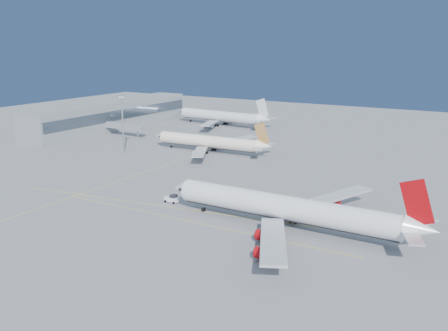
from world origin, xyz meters
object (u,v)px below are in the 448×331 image
airliner_etihad (211,142)px  airliner_third (222,116)px  light_mast (123,119)px  pushback_tug (172,199)px  airliner_virgin (289,209)px

airliner_etihad → airliner_third: size_ratio=0.89×
light_mast → pushback_tug: bearing=-37.6°
airliner_etihad → airliner_third: 71.52m
airliner_etihad → light_mast: (-31.10, -20.46, 10.07)m
pushback_tug → light_mast: size_ratio=0.18×
airliner_etihad → airliner_third: (-32.13, 63.90, 0.67)m
light_mast → airliner_third: bearing=90.7°
airliner_third → airliner_etihad: bearing=-58.4°
airliner_virgin → airliner_etihad: bearing=134.8°
airliner_third → airliner_virgin: bearing=-48.6°
airliner_third → pushback_tug: airliner_third is taller
airliner_etihad → light_mast: size_ratio=2.32×
airliner_etihad → light_mast: 38.56m
pushback_tug → airliner_etihad: bearing=112.7°
airliner_virgin → pushback_tug: (-38.49, 2.50, -4.21)m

